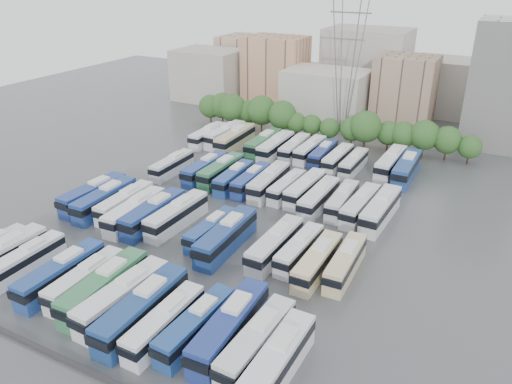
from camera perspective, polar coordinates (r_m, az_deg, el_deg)
The scene contains 54 objects.
ground at distance 77.25m, azimuth -3.84°, elevation -3.26°, with size 220.00×220.00×0.00m, color #424447.
parapet at distance 56.86m, azimuth -22.23°, elevation -16.81°, with size 56.00×0.50×0.50m, color #2D2D30.
tree_line at distance 111.62m, azimuth 6.39°, elevation 8.15°, with size 64.36×7.93×8.62m.
city_buildings at distance 139.66m, azimuth 9.23°, elevation 12.80°, with size 102.00×35.00×20.00m.
apartment_tower at distance 118.02m, azimuth 26.66°, elevation 10.88°, with size 14.00×14.00×26.00m, color silver.
electricity_pylon at distance 114.38m, azimuth 10.45°, elevation 15.59°, with size 9.00×6.91×33.83m.
bus_r0_s1 at distance 72.29m, azimuth -27.17°, elevation -6.55°, with size 2.99×12.97×4.06m.
bus_r0_s2 at distance 70.66m, azimuth -24.76°, elevation -7.03°, with size 2.64×11.24×3.51m.
bus_r0_s4 at distance 65.76m, azimuth -21.39°, elevation -8.63°, with size 2.76×12.59×3.95m.
bus_r0_s5 at distance 63.87m, azimuth -18.93°, elevation -9.44°, with size 2.79×11.63×3.63m.
bus_r0_s6 at distance 61.48m, azimuth -16.95°, elevation -10.32°, with size 3.39×13.24×4.12m.
bus_r0_s7 at distance 59.29m, azimuth -14.96°, elevation -11.50°, with size 3.50×13.23×4.11m.
bus_r0_s8 at distance 56.89m, azimuth -12.87°, elevation -12.88°, with size 3.19×13.73×4.29m.
bus_r0_s9 at distance 55.10m, azimuth -10.41°, elevation -14.46°, with size 2.63×11.69×3.66m.
bus_r0_s10 at distance 54.29m, azimuth -6.86°, elevation -14.87°, with size 3.05×11.83×3.68m.
bus_r0_s11 at distance 53.39m, azimuth -3.01°, elevation -15.12°, with size 3.49×13.57×4.22m.
bus_r0_s12 at distance 51.85m, azimuth 0.09°, elevation -16.75°, with size 3.15×12.51×3.90m.
bus_r0_s13 at distance 49.66m, azimuth 2.34°, elevation -18.95°, with size 2.89×12.91×4.05m.
bus_r1_s0 at distance 85.20m, azimuth -18.11°, elevation -0.24°, with size 3.23×12.90×4.02m.
bus_r1_s1 at distance 82.76m, azimuth -16.88°, elevation -0.81°, with size 3.24×12.92×4.03m.
bus_r1_s2 at distance 81.20m, azimuth -14.76°, elevation -1.16°, with size 3.07×12.01×3.74m.
bus_r1_s3 at distance 77.80m, azimuth -13.68°, elevation -2.14°, with size 3.40×12.74×3.96m.
bus_r1_s4 at distance 76.39m, azimuth -11.62°, elevation -2.40°, with size 2.84×12.99×4.08m.
bus_r1_s5 at distance 75.42m, azimuth -9.03°, elevation -2.60°, with size 3.08×12.73×3.97m.
bus_r1_s7 at distance 71.43m, azimuth -5.16°, elevation -4.29°, with size 2.61×10.84×3.39m.
bus_r1_s8 at distance 68.78m, azimuth -3.41°, elevation -5.08°, with size 3.25×13.43×4.19m.
bus_r1_s10 at distance 67.12m, azimuth 2.19°, elevation -6.00°, with size 2.99×12.57×3.93m.
bus_r1_s11 at distance 66.72m, azimuth 4.96°, elevation -6.52°, with size 2.76×11.13×3.47m.
bus_r1_s12 at distance 64.23m, azimuth 7.05°, elevation -7.86°, with size 2.61×11.84×3.71m.
bus_r1_s13 at distance 64.61m, azimuth 10.19°, elevation -7.93°, with size 2.90×11.61×3.62m.
bus_r2_s1 at distance 94.72m, azimuth -9.55°, elevation 3.08°, with size 2.59×11.26×3.52m.
bus_r2_s3 at distance 91.83m, azimuth -5.85°, elevation 2.69°, with size 2.66×12.19×3.82m.
bus_r2_s4 at distance 90.58m, azimuth -4.01°, elevation 2.47°, with size 2.72×12.43×3.90m.
bus_r2_s5 at distance 87.82m, azimuth -2.56°, elevation 1.66°, with size 3.08×11.61×3.61m.
bus_r2_s6 at distance 86.78m, azimuth -0.60°, elevation 1.37°, with size 2.72×11.32×3.54m.
bus_r2_s7 at distance 85.73m, azimuth 1.49°, elevation 1.21°, with size 3.28×12.80×3.98m.
bus_r2_s8 at distance 84.59m, azimuth 3.54°, elevation 0.62°, with size 2.66×10.87×3.39m.
bus_r2_s9 at distance 83.77m, azimuth 5.65°, elevation 0.43°, with size 3.05×12.10×3.77m.
bus_r2_s10 at distance 80.66m, azimuth 7.21°, elevation -0.65°, with size 2.86×12.18×3.81m.
bus_r2_s11 at distance 80.64m, azimuth 9.81°, elevation -0.93°, with size 2.85×11.40×3.55m.
bus_r2_s12 at distance 79.22m, azimuth 11.86°, elevation -1.50°, with size 3.23×12.26×3.81m.
bus_r2_s13 at distance 78.28m, azimuth 14.05°, elevation -1.95°, with size 3.30×13.17×4.10m.
bus_r3_s0 at distance 110.04m, azimuth -5.53°, elevation 6.49°, with size 2.91×12.03×3.76m.
bus_r3_s1 at distance 109.79m, azimuth -3.55°, elevation 6.58°, with size 3.44×12.96×4.03m.
bus_r3_s2 at distance 106.57m, azimuth -2.40°, elevation 6.10°, with size 3.32×13.64×4.26m.
bus_r3_s4 at distance 104.12m, azimuth 0.87°, elevation 5.59°, with size 2.98×12.83×4.01m.
bus_r3_s5 at distance 102.20m, azimuth 2.26°, elevation 5.21°, with size 2.99×12.98×4.06m.
bus_r3_s6 at distance 102.26m, azimuth 4.42°, elevation 5.06°, with size 2.93×11.88×3.71m.
bus_r3_s7 at distance 101.52m, azimuth 6.19°, elevation 4.83°, with size 2.70×11.72×3.67m.
bus_r3_s8 at distance 99.64m, azimuth 7.66°, elevation 4.33°, with size 2.84×11.44×3.57m.
bus_r3_s9 at distance 97.68m, azimuth 9.31°, elevation 3.80°, with size 2.73×11.49×3.59m.
bus_r3_s10 at distance 96.21m, azimuth 11.09°, elevation 3.29°, with size 2.54×11.11×3.48m.
bus_r3_s12 at distance 97.07m, azimuth 15.14°, elevation 3.26°, with size 3.20×13.08×4.08m.
bus_r3_s13 at distance 95.10m, azimuth 16.84°, elevation 2.64°, with size 3.10×13.47×4.21m.
Camera 1 is at (36.34, -57.66, 36.36)m, focal length 35.00 mm.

